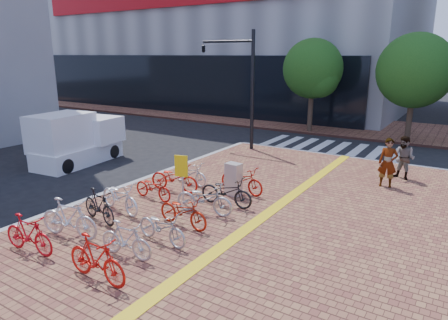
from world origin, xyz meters
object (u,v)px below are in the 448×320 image
Objects in this scene: bike_5 at (174,178)px; utility_box at (233,179)px; bike_11 at (204,199)px; bike_10 at (183,211)px; pedestrian_b at (404,158)px; yellow_sign at (182,170)px; pedestrian_a at (388,163)px; traffic_light_pole at (229,68)px; bike_8 at (126,240)px; bike_1 at (69,218)px; bike_4 at (153,187)px; bike_13 at (242,180)px; bike_6 at (191,173)px; bike_3 at (120,197)px; bike_12 at (226,191)px; box_truck at (76,140)px; bike_2 at (99,206)px; bike_0 at (28,234)px; bike_9 at (162,227)px; bike_7 at (96,259)px.

bike_5 is 2.23m from utility_box.
bike_10 is at bearing 172.11° from bike_11.
yellow_sign is (-5.87, -6.99, 0.29)m from pedestrian_b.
pedestrian_a reaches higher than yellow_sign.
pedestrian_b is at bearing -8.95° from traffic_light_pole.
bike_1 is at bearing 85.89° from bike_8.
pedestrian_b is at bearing -41.23° from bike_4.
bike_8 is at bearing -172.33° from bike_13.
pedestrian_a is at bearing -49.55° from bike_6.
traffic_light_pole reaches higher than bike_3.
box_truck is (-9.15, 1.16, 0.51)m from bike_12.
bike_1 reaches higher than bike_6.
bike_2 is at bearing 58.62° from bike_8.
bike_10 is (2.32, 3.40, -0.04)m from bike_0.
pedestrian_b is (6.91, 5.14, 0.44)m from bike_6.
bike_8 is 1.12m from bike_9.
bike_10 is at bearing -144.63° from bike_5.
pedestrian_a is at bearing -27.51° from bike_2.
bike_9 is at bearing -124.86° from pedestrian_a.
bike_12 is at bearing -163.43° from bike_13.
bike_8 is 3.94m from yellow_sign.
utility_box is at bearing -46.16° from bike_4.
bike_6 is (-0.01, 5.59, -0.12)m from bike_1.
bike_2 is at bearing -4.28° from bike_0.
yellow_sign reaches higher than bike_12.
bike_13 is 1.07× the size of pedestrian_b.
bike_2 is 3.43m from bike_7.
bike_5 is (-0.01, 4.59, -0.05)m from bike_1.
bike_7 is 2.22m from bike_9.
bike_8 is at bearing -68.45° from bike_0.
bike_12 reaches higher than bike_9.
bike_8 reaches higher than bike_9.
bike_8 is 0.83× the size of bike_12.
bike_3 is at bearing -124.48° from utility_box.
pedestrian_b is (7.07, 9.54, 0.38)m from bike_2.
bike_0 is 1.01× the size of yellow_sign.
bike_9 is (-0.02, 2.22, -0.09)m from bike_7.
bike_10 is 0.95× the size of bike_12.
bike_5 is 5.05m from bike_8.
bike_1 is 4.99m from bike_12.
traffic_light_pole is (-4.69, 11.05, 3.79)m from bike_9.
bike_5 is (0.09, 1.06, 0.08)m from bike_4.
bike_0 is 3.36m from bike_9.
bike_6 is at bearing 33.46° from bike_9.
bike_5 reaches higher than bike_4.
bike_2 reaches higher than bike_6.
yellow_sign is at bearing 16.38° from bike_7.
bike_13 is (2.40, 3.69, -0.02)m from bike_3.
bike_4 is at bearing -5.55° from bike_0.
bike_8 is 0.26× the size of traffic_light_pole.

